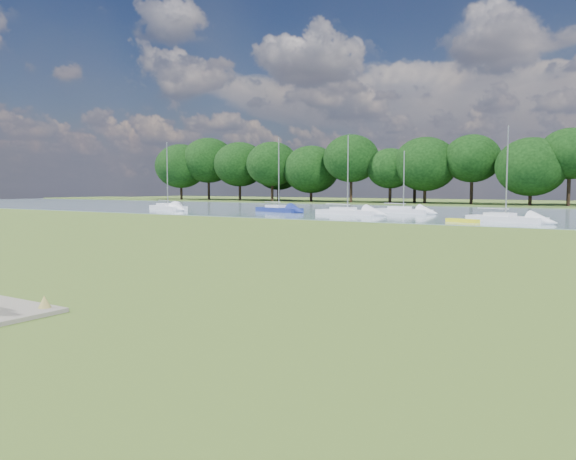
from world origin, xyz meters
The scene contains 9 objects.
ground centered at (0.00, 0.00, 0.00)m, with size 220.00×220.00×0.00m, color olive.
river centered at (0.00, 42.00, 0.00)m, with size 220.00×40.00×0.10m, color slate.
far_bank centered at (0.00, 72.00, 0.00)m, with size 220.00×20.00×0.40m, color #4C6626.
kayak centered at (0.95, 25.56, 0.19)m, with size 2.83×0.66×0.28m, color yellow.
sailboat_0 centered at (3.81, 27.66, 0.50)m, with size 6.65×3.80×7.85m.
sailboat_1 centered at (-36.76, 30.08, 0.53)m, with size 7.42×4.57×8.40m.
sailboat_2 centered at (-8.77, 37.45, 0.48)m, with size 6.64×3.39×6.76m.
sailboat_4 centered at (-12.62, 31.61, 0.49)m, with size 7.15×2.91×8.16m.
sailboat_5 centered at (-21.86, 32.65, 0.52)m, with size 6.85×3.85×8.45m.
Camera 1 is at (13.61, -20.67, 2.99)m, focal length 35.00 mm.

